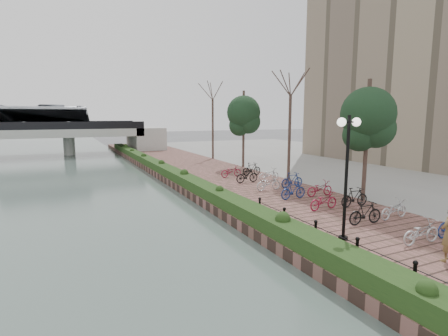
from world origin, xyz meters
TOP-DOWN VIEW (x-y plane):
  - promenade at (4.00, 17.50)m, footprint 8.00×75.00m
  - inland_pavement at (20.00, 17.50)m, footprint 24.00×75.00m
  - hedge at (0.60, 20.00)m, footprint 1.10×56.00m
  - chain_fence at (1.40, 2.00)m, footprint 0.10×14.10m
  - lamppost at (2.47, 4.70)m, footprint 1.02×0.32m
  - bicycle_parking at (5.49, 10.80)m, footprint 2.40×17.32m
  - street_trees at (8.00, 12.68)m, footprint 3.20×37.12m

SIDE VIEW (x-z plane):
  - promenade at x=4.00m, z-range 0.00..0.50m
  - inland_pavement at x=20.00m, z-range 0.00..0.50m
  - hedge at x=0.60m, z-range 0.50..1.10m
  - chain_fence at x=1.40m, z-range 0.50..1.20m
  - bicycle_parking at x=5.49m, z-range 0.47..1.47m
  - street_trees at x=8.00m, z-range 0.29..7.09m
  - lamppost at x=2.47m, z-range 1.54..6.14m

